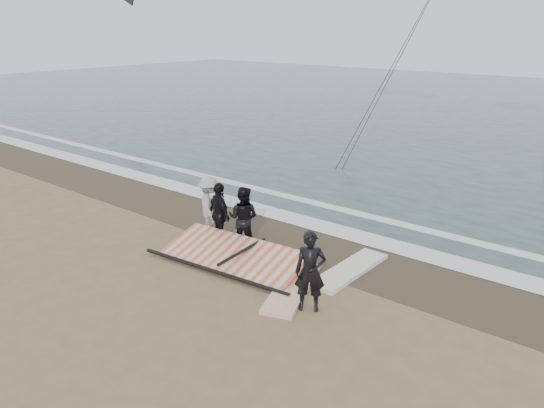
{
  "coord_description": "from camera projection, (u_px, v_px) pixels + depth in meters",
  "views": [
    {
      "loc": [
        6.93,
        -6.84,
        5.93
      ],
      "look_at": [
        -1.02,
        3.0,
        1.6
      ],
      "focal_mm": 35.0,
      "sensor_mm": 36.0,
      "label": 1
    }
  ],
  "objects": [
    {
      "name": "ground",
      "position": [
        220.0,
        322.0,
        11.08
      ],
      "size": [
        120.0,
        120.0,
        0.0
      ],
      "primitive_type": "plane",
      "color": "#8C704C",
      "rests_on": "ground"
    },
    {
      "name": "man_main",
      "position": [
        310.0,
        271.0,
        11.3
      ],
      "size": [
        0.79,
        0.73,
        1.82
      ],
      "primitive_type": "imported",
      "rotation": [
        0.0,
        0.0,
        0.57
      ],
      "color": "black",
      "rests_on": "ground"
    },
    {
      "name": "foam_far",
      "position": [
        389.0,
        221.0,
        16.66
      ],
      "size": [
        120.0,
        0.45,
        0.01
      ],
      "primitive_type": "cube",
      "color": "white",
      "rests_on": "sea"
    },
    {
      "name": "board_cream",
      "position": [
        350.0,
        270.0,
        13.3
      ],
      "size": [
        0.76,
        2.67,
        0.11
      ],
      "primitive_type": "cube",
      "rotation": [
        0.0,
        0.0,
        -0.02
      ],
      "color": "silver",
      "rests_on": "ground"
    },
    {
      "name": "foam_near",
      "position": [
        362.0,
        237.0,
        15.41
      ],
      "size": [
        120.0,
        0.9,
        0.01
      ],
      "primitive_type": "cube",
      "color": "white",
      "rests_on": "sea"
    },
    {
      "name": "board_white",
      "position": [
        293.0,
        288.0,
        12.42
      ],
      "size": [
        1.62,
        2.74,
        0.11
      ],
      "primitive_type": "cube",
      "rotation": [
        0.0,
        0.0,
        0.36
      ],
      "color": "silver",
      "rests_on": "ground"
    },
    {
      "name": "sail_rig",
      "position": [
        236.0,
        255.0,
        13.82
      ],
      "size": [
        4.5,
        2.07,
        0.51
      ],
      "color": "black",
      "rests_on": "ground"
    },
    {
      "name": "trio_cluster",
      "position": [
        223.0,
        212.0,
        14.88
      ],
      "size": [
        2.59,
        1.3,
        1.81
      ],
      "color": "black",
      "rests_on": "ground"
    },
    {
      "name": "wet_sand",
      "position": [
        336.0,
        253.0,
        14.38
      ],
      "size": [
        120.0,
        2.8,
        0.01
      ],
      "primitive_type": "cube",
      "color": "#4C3D2B",
      "rests_on": "ground"
    }
  ]
}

